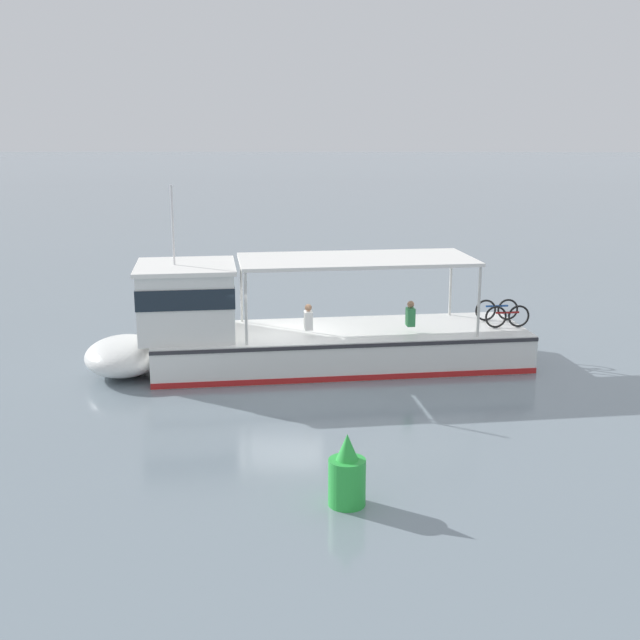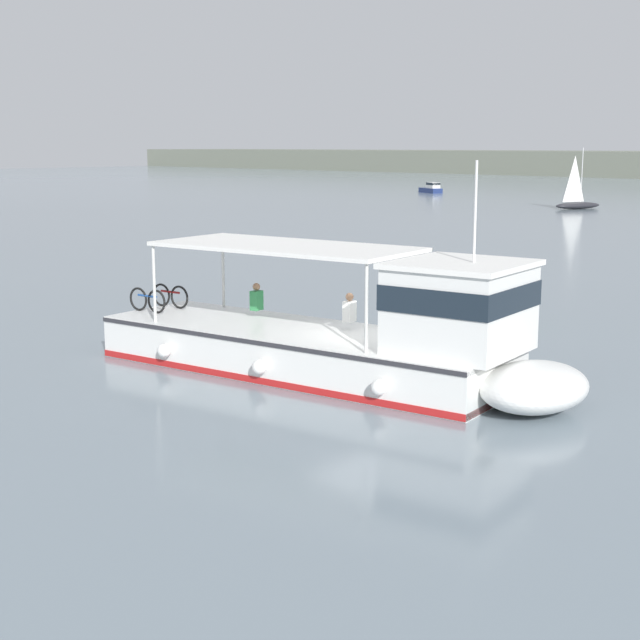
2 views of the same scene
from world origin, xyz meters
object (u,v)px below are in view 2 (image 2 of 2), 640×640
at_px(ferry_main, 355,340).
at_px(channel_buoy, 500,306).
at_px(sailboat_far_left, 577,203).
at_px(motorboat_near_port, 431,188).

bearing_deg(ferry_main, channel_buoy, 101.05).
relative_size(sailboat_far_left, channel_buoy, 3.86).
relative_size(ferry_main, motorboat_near_port, 3.41).
distance_m(ferry_main, motorboat_near_port, 91.46).
bearing_deg(motorboat_near_port, channel_buoy, -50.80).
height_order(ferry_main, sailboat_far_left, sailboat_far_left).
xyz_separation_m(ferry_main, sailboat_far_left, (-27.52, 59.87, -0.47)).
bearing_deg(motorboat_near_port, sailboat_far_left, -26.82).
bearing_deg(ferry_main, motorboat_near_port, 126.54).
bearing_deg(sailboat_far_left, channel_buoy, -63.19).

